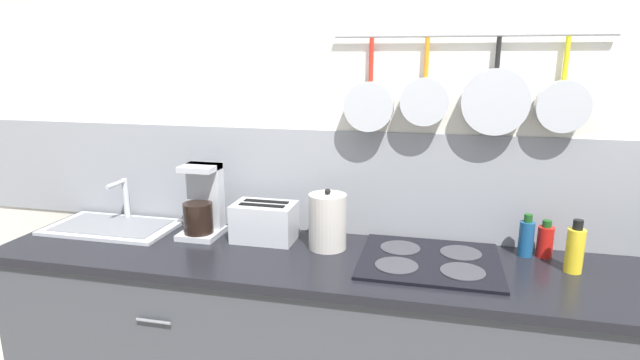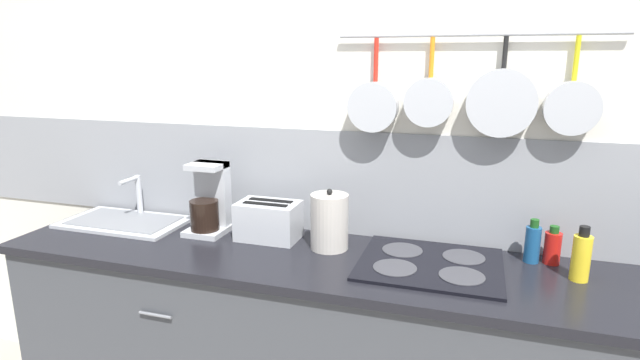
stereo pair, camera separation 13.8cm
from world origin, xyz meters
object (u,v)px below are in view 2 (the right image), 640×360
(bottle_cooking_wine, at_px, (581,257))
(bottle_sesame_oil, at_px, (533,243))
(kettle, at_px, (329,222))
(coffee_maker, at_px, (209,204))
(toaster, at_px, (269,221))
(bottle_vinegar, at_px, (552,247))

(bottle_cooking_wine, bearing_deg, bottle_sesame_oil, 139.65)
(bottle_cooking_wine, bearing_deg, kettle, 178.42)
(coffee_maker, distance_m, toaster, 0.29)
(kettle, distance_m, bottle_sesame_oil, 0.78)
(coffee_maker, relative_size, bottle_cooking_wine, 1.59)
(bottle_sesame_oil, bearing_deg, bottle_vinegar, 6.09)
(bottle_sesame_oil, xyz_separation_m, bottle_vinegar, (0.07, 0.01, -0.01))
(coffee_maker, bearing_deg, bottle_vinegar, 2.94)
(bottle_cooking_wine, bearing_deg, bottle_vinegar, 119.49)
(coffee_maker, height_order, bottle_vinegar, coffee_maker)
(kettle, bearing_deg, bottle_cooking_wine, -1.58)
(bottle_sesame_oil, relative_size, bottle_vinegar, 1.15)
(toaster, bearing_deg, bottle_cooking_wine, -2.50)
(toaster, height_order, bottle_cooking_wine, bottle_cooking_wine)
(toaster, bearing_deg, coffee_maker, 178.82)
(kettle, relative_size, bottle_sesame_oil, 1.48)
(bottle_vinegar, distance_m, bottle_cooking_wine, 0.15)
(kettle, xyz_separation_m, bottle_vinegar, (0.84, 0.11, -0.05))
(coffee_maker, bearing_deg, bottle_sesame_oil, 2.77)
(toaster, relative_size, bottle_cooking_wine, 1.40)
(toaster, relative_size, bottle_vinegar, 1.87)
(bottle_vinegar, bearing_deg, coffee_maker, -177.06)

